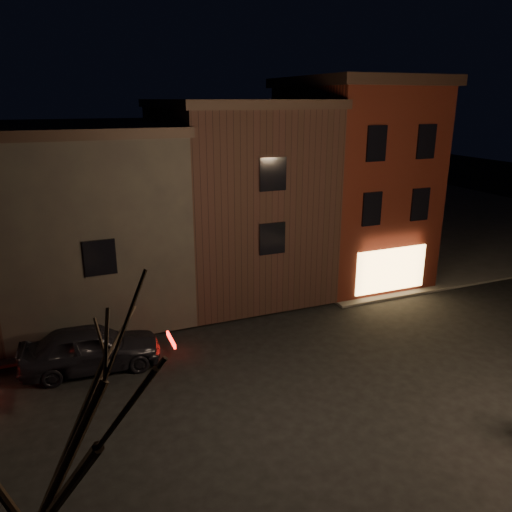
{
  "coord_description": "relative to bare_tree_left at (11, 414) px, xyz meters",
  "views": [
    {
      "loc": [
        -7.12,
        -13.69,
        9.55
      ],
      "look_at": [
        0.5,
        4.89,
        3.2
      ],
      "focal_mm": 35.0,
      "sensor_mm": 36.0,
      "label": 1
    }
  ],
  "objects": [
    {
      "name": "sidewalk_far_right",
      "position": [
        28.0,
        27.0,
        -5.37
      ],
      "size": [
        30.0,
        30.0,
        0.12
      ],
      "primitive_type": "cube",
      "color": "#2D2B28",
      "rests_on": "ground"
    },
    {
      "name": "parked_car_a",
      "position": [
        1.5,
        10.76,
        -4.59
      ],
      "size": [
        5.08,
        2.29,
        1.69
      ],
      "primitive_type": "imported",
      "rotation": [
        0.0,
        0.0,
        1.51
      ],
      "color": "black",
      "rests_on": "ground"
    },
    {
      "name": "row_building_b",
      "position": [
        2.25,
        17.5,
        -1.1
      ],
      "size": [
        7.8,
        10.3,
        8.4
      ],
      "color": "black",
      "rests_on": "ground"
    },
    {
      "name": "corner_building",
      "position": [
        16.0,
        16.47,
        -0.03
      ],
      "size": [
        6.5,
        8.5,
        10.5
      ],
      "color": "#42130B",
      "rests_on": "ground"
    },
    {
      "name": "bare_tree_left",
      "position": [
        0.0,
        0.0,
        0.0
      ],
      "size": [
        5.6,
        5.6,
        7.5
      ],
      "color": "black",
      "rests_on": "sidewalk_near_left"
    },
    {
      "name": "ground",
      "position": [
        8.0,
        7.0,
        -5.43
      ],
      "size": [
        120.0,
        120.0,
        0.0
      ],
      "primitive_type": "plane",
      "color": "black",
      "rests_on": "ground"
    },
    {
      "name": "row_building_a",
      "position": [
        9.5,
        17.5,
        -0.6
      ],
      "size": [
        7.3,
        10.3,
        9.4
      ],
      "color": "black",
      "rests_on": "ground"
    }
  ]
}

